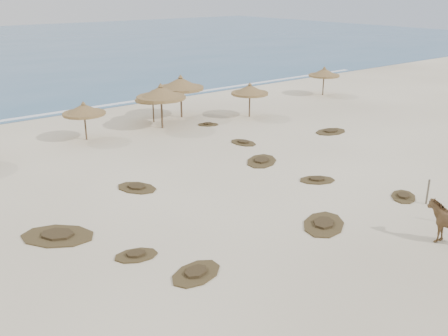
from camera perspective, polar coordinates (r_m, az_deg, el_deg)
The scene contains 20 objects.
ground at distance 20.18m, azimuth 7.98°, elevation -7.70°, with size 160.00×160.00×0.00m, color white.
foam_line at distance 41.50m, azimuth -18.57°, elevation 5.99°, with size 70.00×0.60×0.01m, color white.
palapa_2 at distance 33.03m, azimuth -15.73°, elevation 6.40°, with size 3.18×3.18×2.54m.
palapa_3 at distance 34.76m, azimuth -7.22°, elevation 8.47°, with size 4.41×4.41×3.17m.
palapa_4 at distance 36.57m, azimuth -8.16°, elevation 8.05°, with size 2.80×2.80×2.40m.
palapa_5 at distance 37.71m, azimuth -4.97°, elevation 9.53°, with size 4.14×4.14×3.23m.
palapa_6 at distance 37.79m, azimuth 2.97°, elevation 8.88°, with size 3.57×3.57×2.63m.
palapa_7 at distance 46.61m, azimuth 11.37°, elevation 10.61°, with size 3.29×3.29×2.60m.
fence_post_near at distance 24.39m, azimuth 22.26°, elevation -2.53°, with size 0.09×0.09×1.19m, color #615949.
scrub_1 at distance 20.98m, azimuth -18.49°, elevation -7.33°, with size 3.48×3.48×0.16m.
scrub_2 at distance 18.86m, azimuth -10.02°, elevation -9.76°, with size 1.86×1.50×0.16m.
scrub_3 at distance 28.29m, azimuth 4.30°, elevation 0.82°, with size 2.96×2.76×0.16m.
scrub_4 at distance 25.89m, azimuth 10.59°, elevation -1.32°, with size 2.19×2.00×0.16m.
scrub_5 at distance 34.79m, azimuth 12.10°, elevation 4.11°, with size 2.46×1.69×0.16m.
scrub_7 at distance 31.60m, azimuth 2.21°, elevation 2.94°, with size 1.46×2.00×0.16m.
scrub_9 at distance 21.23m, azimuth 11.32°, elevation -6.29°, with size 3.03×2.74×0.16m.
scrub_10 at distance 35.85m, azimuth -1.83°, elevation 5.02°, with size 1.79×1.67×0.16m.
scrub_11 at distance 17.56m, azimuth -3.21°, elevation -11.89°, with size 2.33×1.81×0.16m.
scrub_12 at distance 24.93m, azimuth 19.83°, elevation -3.07°, with size 2.02×1.87×0.16m.
scrub_13 at distance 24.85m, azimuth -9.95°, elevation -2.21°, with size 2.15×2.52×0.16m.
Camera 1 is at (-13.03, -12.28, 9.32)m, focal length 40.00 mm.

